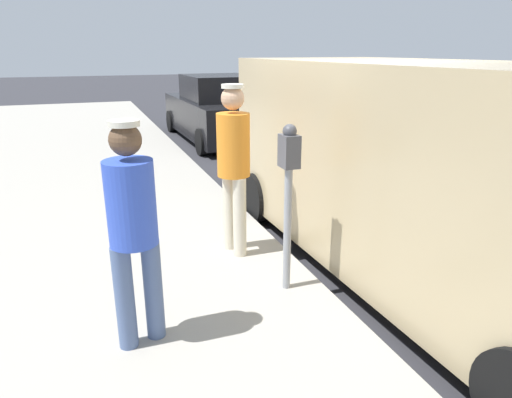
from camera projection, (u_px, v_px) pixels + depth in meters
name	position (u px, v px, depth m)	size (l,w,h in m)	color
ground_plane	(353.00, 241.00, 5.61)	(80.00, 80.00, 0.00)	#2D2D33
sidewalk_slab	(42.00, 285.00, 4.42)	(5.00, 32.00, 0.15)	#9E998E
parking_meter_near	(289.00, 181.00, 3.91)	(0.14, 0.18, 1.52)	gray
pedestrian_in_blue	(133.00, 223.00, 3.16)	(0.35, 0.34, 1.67)	#4C608C
pedestrian_in_orange	(234.00, 159.00, 4.67)	(0.34, 0.36, 1.78)	beige
parked_van	(425.00, 167.00, 4.47)	(2.24, 5.25, 2.15)	tan
parked_sedan_behind	(218.00, 111.00, 11.67)	(2.01, 4.43, 1.65)	black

